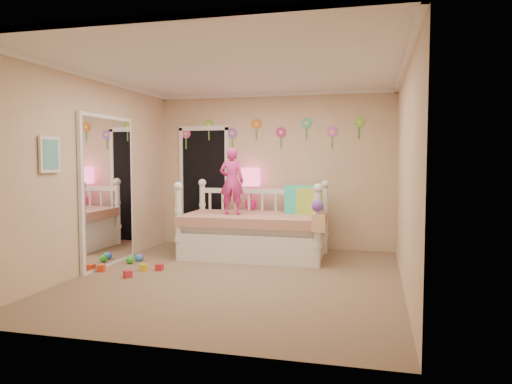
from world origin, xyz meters
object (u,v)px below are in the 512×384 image
(daybed, at_px, (254,219))
(table_lamp, at_px, (251,182))
(child, at_px, (232,181))
(nightstand, at_px, (251,229))

(daybed, distance_m, table_lamp, 0.92)
(daybed, xyz_separation_m, child, (-0.32, -0.11, 0.57))
(child, distance_m, nightstand, 1.19)
(child, bearing_deg, nightstand, -100.47)
(daybed, bearing_deg, nightstand, 108.42)
(nightstand, xyz_separation_m, table_lamp, (0.00, 0.00, 0.79))
(daybed, xyz_separation_m, nightstand, (-0.24, 0.72, -0.27))
(child, bearing_deg, table_lamp, -100.47)
(child, relative_size, nightstand, 1.59)
(daybed, bearing_deg, child, -160.74)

